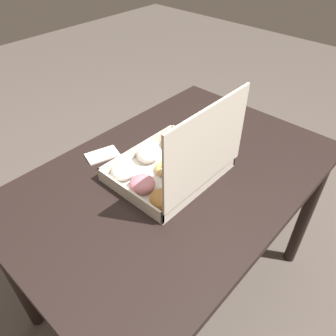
% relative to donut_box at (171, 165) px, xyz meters
% --- Properties ---
extents(ground_plane, '(8.00, 8.00, 0.00)m').
position_rel_donut_box_xyz_m(ground_plane, '(-0.02, 0.00, -0.81)').
color(ground_plane, '#564C44').
extents(dining_table, '(1.21, 0.80, 0.75)m').
position_rel_donut_box_xyz_m(dining_table, '(-0.02, 0.00, -0.16)').
color(dining_table, black).
rests_on(dining_table, ground_plane).
extents(donut_box, '(0.39, 0.32, 0.33)m').
position_rel_donut_box_xyz_m(donut_box, '(0.00, 0.00, 0.00)').
color(donut_box, silver).
rests_on(donut_box, dining_table).
extents(coffee_mug, '(0.08, 0.08, 0.08)m').
position_rel_donut_box_xyz_m(coffee_mug, '(-0.32, -0.00, -0.01)').
color(coffee_mug, '#232328').
rests_on(coffee_mug, dining_table).
extents(paper_napkin, '(0.14, 0.11, 0.01)m').
position_rel_donut_box_xyz_m(paper_napkin, '(0.09, -0.28, -0.05)').
color(paper_napkin, silver).
rests_on(paper_napkin, dining_table).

